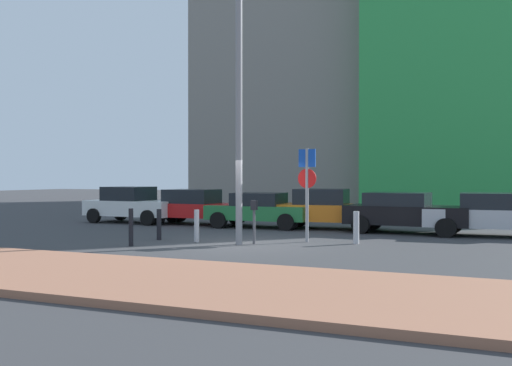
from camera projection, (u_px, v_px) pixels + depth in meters
name	position (u px, v px, depth m)	size (l,w,h in m)	color
ground_plane	(242.00, 244.00, 16.85)	(120.00, 120.00, 0.00)	#38383A
sidewalk_brick	(112.00, 276.00, 11.05)	(40.00, 4.16, 0.14)	#9E664C
parked_car_white	(132.00, 205.00, 24.76)	(4.28, 2.19, 1.58)	white
parked_car_red	(197.00, 206.00, 23.90)	(4.26, 2.04, 1.48)	red
parked_car_green	(259.00, 209.00, 22.41)	(4.12, 2.18, 1.38)	#237238
parked_car_orange	(327.00, 208.00, 21.76)	(4.07, 2.21, 1.54)	orange
parked_car_black	(405.00, 212.00, 20.11)	(4.39, 2.24, 1.45)	black
parked_car_silver	(494.00, 214.00, 19.00)	(4.65, 2.25, 1.46)	#B7BABF
parking_sign_post	(307.00, 183.00, 17.38)	(0.60, 0.10, 2.89)	gray
parking_meter	(254.00, 216.00, 16.86)	(0.18, 0.14, 1.30)	#4C4C51
street_lamp	(239.00, 91.00, 16.70)	(0.70, 0.36, 7.83)	gray
traffic_bollard_near	(131.00, 227.00, 16.35)	(0.14, 0.14, 1.09)	black
traffic_bollard_mid	(356.00, 228.00, 16.91)	(0.17, 0.17, 0.98)	#B7B7BC
traffic_bollard_far	(159.00, 224.00, 17.98)	(0.15, 0.15, 0.98)	black
traffic_bollard_edge	(197.00, 226.00, 17.40)	(0.16, 0.16, 1.00)	#B7B7BC
building_under_construction	(306.00, 71.00, 45.05)	(15.45, 10.70, 20.90)	gray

